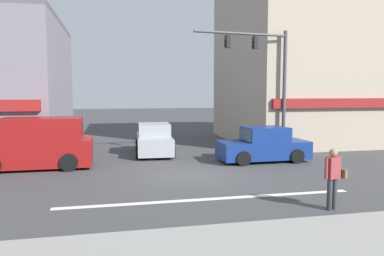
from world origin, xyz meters
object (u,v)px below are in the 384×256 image
Objects in this scene: traffic_light_mast at (267,72)px; van_crossing_center at (37,144)px; sedan_parked_curbside at (263,146)px; pedestrian_foreground_with_bag at (333,175)px; sedan_approaching_near at (154,140)px; street_tree at (300,75)px; utility_pole_far_right at (292,78)px.

traffic_light_mast is 1.35× the size of van_crossing_center.
sedan_parked_curbside is at bearing -117.93° from traffic_light_mast.
traffic_light_mast is 9.28m from pedestrian_foreground_with_bag.
sedan_approaching_near is 2.51× the size of pedestrian_foreground_with_bag.
street_tree is 0.78× the size of utility_pole_far_right.
traffic_light_mast is 1.50× the size of sedan_parked_curbside.
sedan_parked_curbside is 2.47× the size of pedestrian_foreground_with_bag.
van_crossing_center is at bearing 177.14° from sedan_parked_curbside.
sedan_parked_curbside is (-3.96, -4.13, -3.44)m from street_tree.
utility_pole_far_right is at bearing 20.81° from sedan_approaching_near.
utility_pole_far_right is 1.71× the size of van_crossing_center.
street_tree reaches higher than sedan_approaching_near.
traffic_light_mast is at bearing 78.23° from pedestrian_foreground_with_bag.
sedan_approaching_near is (-5.43, 1.70, -3.46)m from traffic_light_mast.
sedan_parked_curbside is at bearing 81.74° from pedestrian_foreground_with_bag.
traffic_light_mast is 3.71× the size of pedestrian_foreground_with_bag.
pedestrian_foreground_with_bag is at bearing -113.95° from street_tree.
utility_pole_far_right is 15.33m from pedestrian_foreground_with_bag.
sedan_approaching_near is 5.62m from sedan_parked_curbside.
street_tree is at bearing 40.29° from traffic_light_mast.
pedestrian_foreground_with_bag is at bearing -101.77° from traffic_light_mast.
pedestrian_foreground_with_bag is (-1.77, -8.52, -3.22)m from traffic_light_mast.
traffic_light_mast reaches higher than street_tree.
traffic_light_mast is at bearing -17.43° from sedan_approaching_near.
pedestrian_foreground_with_bag is at bearing -112.89° from utility_pole_far_right.
utility_pole_far_right reaches higher than van_crossing_center.
utility_pole_far_right reaches higher than sedan_approaching_near.
van_crossing_center is at bearing -153.21° from sedan_approaching_near.
street_tree is 0.99× the size of traffic_light_mast.
sedan_parked_curbside is (4.68, -3.10, 0.00)m from sedan_approaching_near.
sedan_approaching_near is 0.91× the size of van_crossing_center.
pedestrian_foreground_with_bag reaches higher than sedan_approaching_near.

